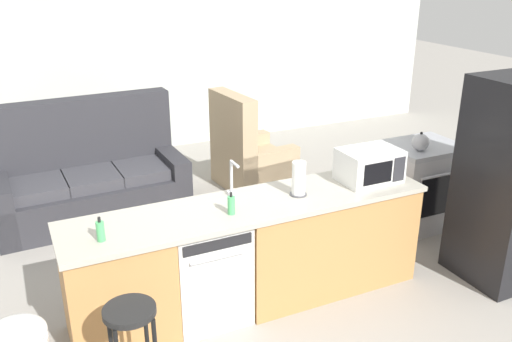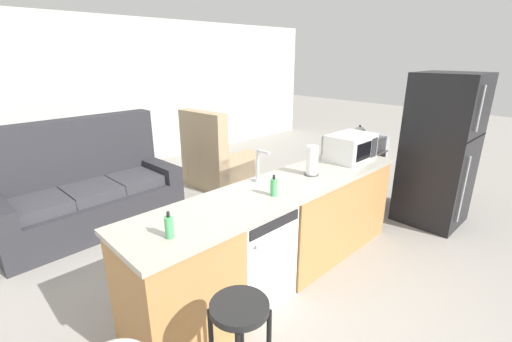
% 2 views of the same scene
% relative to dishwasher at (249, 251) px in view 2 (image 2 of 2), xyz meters
% --- Properties ---
extents(ground_plane, '(24.00, 24.00, 0.00)m').
position_rel_dishwasher_xyz_m(ground_plane, '(0.25, 0.00, -0.42)').
color(ground_plane, gray).
extents(wall_back, '(10.00, 0.06, 2.60)m').
position_rel_dishwasher_xyz_m(wall_back, '(0.55, 4.20, 0.88)').
color(wall_back, beige).
rests_on(wall_back, ground_plane).
extents(kitchen_counter, '(2.94, 0.66, 0.90)m').
position_rel_dishwasher_xyz_m(kitchen_counter, '(0.49, 0.00, -0.00)').
color(kitchen_counter, '#B77F47').
rests_on(kitchen_counter, ground_plane).
extents(dishwasher, '(0.58, 0.61, 0.84)m').
position_rel_dishwasher_xyz_m(dishwasher, '(0.00, 0.00, 0.00)').
color(dishwasher, white).
rests_on(dishwasher, ground_plane).
extents(stove_range, '(0.76, 0.68, 0.90)m').
position_rel_dishwasher_xyz_m(stove_range, '(2.60, 0.55, 0.03)').
color(stove_range, '#B7B7BC').
rests_on(stove_range, ground_plane).
extents(refrigerator, '(0.72, 0.73, 1.80)m').
position_rel_dishwasher_xyz_m(refrigerator, '(2.60, -0.55, 0.48)').
color(refrigerator, black).
rests_on(refrigerator, ground_plane).
extents(microwave, '(0.50, 0.37, 0.28)m').
position_rel_dishwasher_xyz_m(microwave, '(1.50, -0.00, 0.62)').
color(microwave, white).
rests_on(microwave, kitchen_counter).
extents(sink_faucet, '(0.07, 0.18, 0.30)m').
position_rel_dishwasher_xyz_m(sink_faucet, '(0.33, 0.21, 0.61)').
color(sink_faucet, silver).
rests_on(sink_faucet, kitchen_counter).
extents(paper_towel_roll, '(0.14, 0.14, 0.28)m').
position_rel_dishwasher_xyz_m(paper_towel_roll, '(0.81, -0.01, 0.62)').
color(paper_towel_roll, '#4C4C51').
rests_on(paper_towel_roll, kitchen_counter).
extents(soap_bottle, '(0.06, 0.06, 0.18)m').
position_rel_dishwasher_xyz_m(soap_bottle, '(0.19, -0.10, 0.55)').
color(soap_bottle, '#4CB266').
rests_on(soap_bottle, kitchen_counter).
extents(dish_soap_bottle, '(0.06, 0.06, 0.18)m').
position_rel_dishwasher_xyz_m(dish_soap_bottle, '(-0.77, -0.11, 0.55)').
color(dish_soap_bottle, '#4CB266').
rests_on(dish_soap_bottle, kitchen_counter).
extents(kettle, '(0.21, 0.17, 0.19)m').
position_rel_dishwasher_xyz_m(kettle, '(2.43, 0.42, 0.56)').
color(kettle, '#B2B2B7').
rests_on(kettle, stove_range).
extents(bar_stool, '(0.32, 0.32, 0.74)m').
position_rel_dishwasher_xyz_m(bar_stool, '(-0.73, -0.72, 0.11)').
color(bar_stool, black).
rests_on(bar_stool, ground_plane).
extents(couch, '(2.03, 0.97, 1.27)m').
position_rel_dishwasher_xyz_m(couch, '(-0.51, 2.31, -0.03)').
color(couch, '#2D2D33').
rests_on(couch, ground_plane).
extents(armchair, '(0.88, 0.93, 1.20)m').
position_rel_dishwasher_xyz_m(armchair, '(1.39, 2.28, -0.07)').
color(armchair, tan).
rests_on(armchair, ground_plane).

